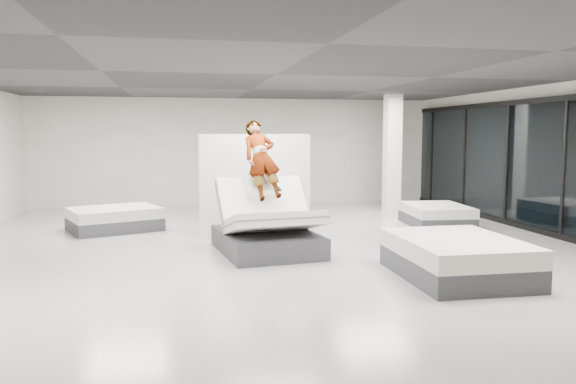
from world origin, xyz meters
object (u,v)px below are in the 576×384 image
object	(u,v)px
divider_panel	(256,185)
flat_bed_left_far	(115,219)
remote	(279,189)
flat_bed_right_far	(436,215)
column	(392,154)
flat_bed_right_near	(457,258)
person	(262,177)
hero_bed	(267,229)

from	to	relation	value
divider_panel	flat_bed_left_far	size ratio (longest dim) A/B	1.05
remote	flat_bed_left_far	world-z (taller)	remote
flat_bed_right_far	column	world-z (taller)	column
flat_bed_right_near	column	xyz separation A→B (m)	(1.68, 6.88, 1.30)
flat_bed_right_near	divider_panel	bearing A→B (deg)	121.89
person	column	distance (m)	6.00
person	remote	bearing A→B (deg)	-57.85
remote	flat_bed_right_near	distance (m)	3.37
hero_bed	divider_panel	distance (m)	1.80
flat_bed_left_far	column	world-z (taller)	column
divider_panel	column	distance (m)	5.10
flat_bed_left_far	column	xyz separation A→B (m)	(7.16, 1.59, 1.35)
hero_bed	remote	bearing A→B (deg)	5.67
person	remote	size ratio (longest dim) A/B	11.69
remote	flat_bed_left_far	xyz separation A→B (m)	(-3.19, 2.97, -0.90)
divider_panel	flat_bed_right_far	size ratio (longest dim) A/B	1.27
flat_bed_left_far	hero_bed	bearing A→B (deg)	-45.14
hero_bed	flat_bed_left_far	xyz separation A→B (m)	(-2.97, 2.99, -0.18)
hero_bed	remote	xyz separation A→B (m)	(0.22, 0.02, 0.73)
person	flat_bed_right_near	distance (m)	3.82
flat_bed_right_near	flat_bed_left_far	size ratio (longest dim) A/B	0.98
flat_bed_left_far	flat_bed_right_far	bearing A→B (deg)	-5.89
remote	divider_panel	world-z (taller)	divider_panel
flat_bed_right_far	flat_bed_left_far	xyz separation A→B (m)	(-7.36, 0.76, 0.02)
hero_bed	divider_panel	bearing A→B (deg)	88.96
divider_panel	person	bearing A→B (deg)	-98.52
remote	divider_panel	distance (m)	1.67
remote	flat_bed_right_far	distance (m)	4.80
hero_bed	flat_bed_right_far	bearing A→B (deg)	26.95
remote	divider_panel	bearing A→B (deg)	88.67
remote	column	distance (m)	6.06
flat_bed_right_far	flat_bed_left_far	bearing A→B (deg)	174.11
divider_panel	column	bearing A→B (deg)	29.62
person	column	world-z (taller)	column
hero_bed	flat_bed_right_far	world-z (taller)	hero_bed
flat_bed_right_near	column	distance (m)	7.20
flat_bed_right_near	flat_bed_right_far	bearing A→B (deg)	67.51
divider_panel	flat_bed_left_far	xyz separation A→B (m)	(-3.00, 1.31, -0.82)
hero_bed	divider_panel	size ratio (longest dim) A/B	1.00
person	flat_bed_left_far	bearing A→B (deg)	130.04
remote	column	bearing A→B (deg)	41.14
flat_bed_left_far	column	bearing A→B (deg)	12.54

